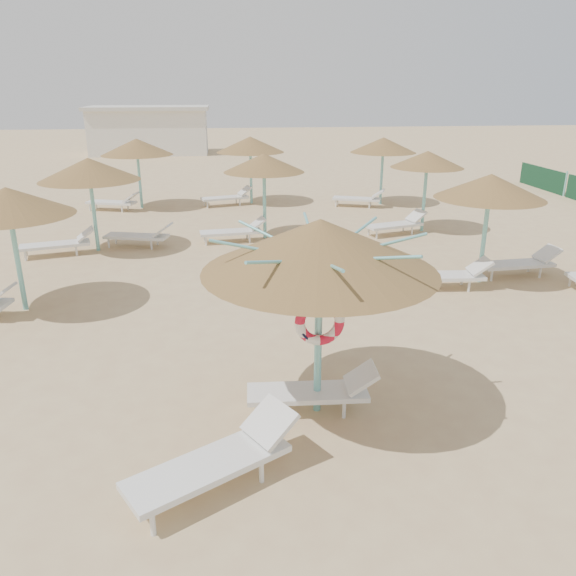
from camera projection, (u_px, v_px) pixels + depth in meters
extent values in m
plane|color=tan|center=(301.00, 417.00, 8.33)|extent=(120.00, 120.00, 0.00)
cylinder|color=#71C5C3|center=(318.00, 335.00, 8.11)|extent=(0.11, 0.11, 2.47)
cone|color=olive|center=(320.00, 246.00, 7.65)|extent=(3.30, 3.30, 0.74)
cylinder|color=#71C5C3|center=(320.00, 264.00, 7.73)|extent=(0.20, 0.20, 0.12)
cylinder|color=#71C5C3|center=(374.00, 247.00, 7.74)|extent=(1.49, 0.04, 0.38)
cylinder|color=#71C5C3|center=(350.00, 238.00, 8.22)|extent=(1.08, 1.08, 0.38)
cylinder|color=#71C5C3|center=(311.00, 235.00, 8.37)|extent=(0.04, 1.49, 0.38)
cylinder|color=#71C5C3|center=(277.00, 240.00, 8.10)|extent=(1.08, 1.08, 0.38)
cylinder|color=#71C5C3|center=(265.00, 250.00, 7.58)|extent=(1.49, 0.04, 0.38)
cylinder|color=#71C5C3|center=(285.00, 262.00, 7.10)|extent=(1.08, 1.08, 0.38)
cylinder|color=#71C5C3|center=(330.00, 265.00, 6.95)|extent=(0.04, 1.49, 0.38)
cylinder|color=#71C5C3|center=(368.00, 259.00, 7.22)|extent=(1.08, 1.08, 0.38)
torus|color=red|center=(320.00, 322.00, 7.92)|extent=(0.72, 0.15, 0.72)
cylinder|color=silver|center=(153.00, 524.00, 6.10)|extent=(0.06, 0.06, 0.30)
cylinder|color=silver|center=(133.00, 497.00, 6.50)|extent=(0.06, 0.06, 0.30)
cylinder|color=silver|center=(261.00, 472.00, 6.92)|extent=(0.06, 0.06, 0.30)
cylinder|color=silver|center=(238.00, 451.00, 7.32)|extent=(0.06, 0.06, 0.30)
cube|color=silver|center=(208.00, 466.00, 6.72)|extent=(2.08, 1.60, 0.09)
cube|color=silver|center=(270.00, 422.00, 7.15)|extent=(0.77, 0.81, 0.39)
cylinder|color=silver|center=(257.00, 413.00, 8.19)|extent=(0.06, 0.06, 0.27)
cylinder|color=silver|center=(257.00, 396.00, 8.64)|extent=(0.06, 0.06, 0.27)
cylinder|color=silver|center=(344.00, 410.00, 8.27)|extent=(0.06, 0.06, 0.27)
cylinder|color=silver|center=(339.00, 393.00, 8.72)|extent=(0.06, 0.06, 0.27)
cube|color=silver|center=(307.00, 393.00, 8.41)|extent=(1.83, 0.68, 0.08)
cube|color=silver|center=(361.00, 377.00, 8.38)|extent=(0.49, 0.59, 0.35)
cylinder|color=#71C5C3|center=(17.00, 259.00, 11.96)|extent=(0.11, 0.11, 2.30)
cone|color=olive|center=(8.00, 201.00, 11.53)|extent=(2.64, 2.64, 0.59)
cylinder|color=#71C5C3|center=(9.00, 213.00, 11.62)|extent=(0.20, 0.20, 0.12)
cube|color=silver|center=(1.00, 294.00, 11.64)|extent=(0.56, 0.66, 0.36)
cylinder|color=#71C5C3|center=(94.00, 212.00, 16.33)|extent=(0.11, 0.11, 2.30)
cone|color=olive|center=(89.00, 169.00, 15.91)|extent=(2.84, 2.84, 0.64)
cylinder|color=#71C5C3|center=(90.00, 178.00, 15.99)|extent=(0.20, 0.20, 0.12)
cylinder|color=silver|center=(25.00, 256.00, 15.69)|extent=(0.06, 0.06, 0.28)
cylinder|color=silver|center=(26.00, 251.00, 16.13)|extent=(0.06, 0.06, 0.28)
cylinder|color=silver|center=(76.00, 251.00, 16.15)|extent=(0.06, 0.06, 0.28)
cylinder|color=silver|center=(76.00, 247.00, 16.59)|extent=(0.06, 0.06, 0.28)
cube|color=silver|center=(55.00, 245.00, 16.12)|extent=(2.00, 1.08, 0.08)
cube|color=silver|center=(85.00, 234.00, 16.33)|extent=(0.62, 0.70, 0.36)
cylinder|color=silver|center=(109.00, 243.00, 16.95)|extent=(0.06, 0.06, 0.28)
cylinder|color=silver|center=(116.00, 239.00, 17.42)|extent=(0.06, 0.06, 0.28)
cylinder|color=silver|center=(151.00, 245.00, 16.77)|extent=(0.06, 0.06, 0.28)
cylinder|color=silver|center=(157.00, 241.00, 17.24)|extent=(0.06, 0.06, 0.28)
cube|color=silver|center=(137.00, 236.00, 17.01)|extent=(2.00, 1.08, 0.08)
cube|color=silver|center=(163.00, 230.00, 16.82)|extent=(0.62, 0.70, 0.36)
cylinder|color=#71C5C3|center=(140.00, 179.00, 22.14)|extent=(0.11, 0.11, 2.30)
cone|color=olive|center=(137.00, 147.00, 21.71)|extent=(2.77, 2.77, 0.62)
cylinder|color=#71C5C3|center=(137.00, 153.00, 21.80)|extent=(0.20, 0.20, 0.12)
cylinder|color=silver|center=(90.00, 208.00, 21.90)|extent=(0.06, 0.06, 0.28)
cylinder|color=silver|center=(96.00, 205.00, 22.36)|extent=(0.06, 0.06, 0.28)
cylinder|color=silver|center=(122.00, 209.00, 21.66)|extent=(0.06, 0.06, 0.28)
cylinder|color=silver|center=(128.00, 206.00, 22.12)|extent=(0.06, 0.06, 0.28)
cube|color=silver|center=(111.00, 202.00, 21.93)|extent=(2.00, 1.16, 0.08)
cube|color=silver|center=(131.00, 197.00, 21.70)|extent=(0.64, 0.72, 0.36)
cylinder|color=#71C5C3|center=(265.00, 202.00, 17.73)|extent=(0.11, 0.11, 2.30)
cone|color=olive|center=(264.00, 163.00, 17.31)|extent=(2.52, 2.52, 0.57)
cylinder|color=#71C5C3|center=(264.00, 170.00, 17.39)|extent=(0.20, 0.20, 0.12)
cylinder|color=silver|center=(206.00, 241.00, 17.18)|extent=(0.06, 0.06, 0.28)
cylinder|color=silver|center=(205.00, 237.00, 17.64)|extent=(0.06, 0.06, 0.28)
cylinder|color=silver|center=(250.00, 239.00, 17.47)|extent=(0.06, 0.06, 0.28)
cylinder|color=silver|center=(247.00, 235.00, 17.93)|extent=(0.06, 0.06, 0.28)
cube|color=silver|center=(231.00, 232.00, 17.52)|extent=(1.96, 0.83, 0.08)
cube|color=silver|center=(257.00, 223.00, 17.62)|extent=(0.55, 0.65, 0.36)
cylinder|color=#71C5C3|center=(251.00, 175.00, 23.03)|extent=(0.11, 0.11, 2.30)
cone|color=olive|center=(250.00, 144.00, 22.60)|extent=(2.74, 2.74, 0.62)
cylinder|color=#71C5C3|center=(250.00, 150.00, 22.69)|extent=(0.20, 0.20, 0.12)
cylinder|color=silver|center=(207.00, 205.00, 22.38)|extent=(0.06, 0.06, 0.28)
cylinder|color=silver|center=(204.00, 203.00, 22.81)|extent=(0.06, 0.06, 0.28)
cylinder|color=silver|center=(240.00, 202.00, 22.85)|extent=(0.06, 0.06, 0.28)
cylinder|color=silver|center=(236.00, 200.00, 23.29)|extent=(0.06, 0.06, 0.28)
cube|color=silver|center=(225.00, 198.00, 22.82)|extent=(2.00, 1.10, 0.08)
cube|color=silver|center=(245.00, 191.00, 23.03)|extent=(0.63, 0.71, 0.36)
cylinder|color=#71C5C3|center=(484.00, 237.00, 13.70)|extent=(0.11, 0.11, 2.30)
cone|color=olive|center=(490.00, 186.00, 13.27)|extent=(2.60, 2.60, 0.58)
cylinder|color=#71C5C3|center=(489.00, 196.00, 13.35)|extent=(0.20, 0.20, 0.12)
cylinder|color=silver|center=(413.00, 287.00, 13.28)|extent=(0.06, 0.06, 0.28)
cylinder|color=silver|center=(408.00, 280.00, 13.75)|extent=(0.06, 0.06, 0.28)
cylinder|color=silver|center=(469.00, 286.00, 13.33)|extent=(0.06, 0.06, 0.28)
cylinder|color=silver|center=(462.00, 279.00, 13.80)|extent=(0.06, 0.06, 0.28)
cube|color=silver|center=(444.00, 276.00, 13.48)|extent=(1.94, 0.76, 0.08)
cube|color=silver|center=(480.00, 266.00, 13.44)|extent=(0.53, 0.63, 0.36)
cylinder|color=silver|center=(492.00, 276.00, 14.07)|extent=(0.06, 0.06, 0.28)
cylinder|color=silver|center=(482.00, 270.00, 14.53)|extent=(0.06, 0.06, 0.28)
cylinder|color=silver|center=(540.00, 273.00, 14.31)|extent=(0.06, 0.06, 0.28)
cylinder|color=silver|center=(529.00, 267.00, 14.77)|extent=(0.06, 0.06, 0.28)
cube|color=silver|center=(516.00, 264.00, 14.38)|extent=(1.94, 0.76, 0.08)
cube|color=silver|center=(547.00, 253.00, 14.45)|extent=(0.53, 0.63, 0.36)
cylinder|color=#71C5C3|center=(424.00, 197.00, 18.59)|extent=(0.11, 0.11, 2.30)
cone|color=olive|center=(427.00, 159.00, 18.17)|extent=(2.37, 2.37, 0.53)
cylinder|color=#71C5C3|center=(427.00, 166.00, 18.25)|extent=(0.20, 0.20, 0.12)
cylinder|color=silver|center=(377.00, 235.00, 17.93)|extent=(0.06, 0.06, 0.28)
cylinder|color=silver|center=(369.00, 231.00, 18.36)|extent=(0.06, 0.06, 0.28)
cylinder|color=silver|center=(412.00, 231.00, 18.43)|extent=(0.06, 0.06, 0.28)
cylinder|color=silver|center=(403.00, 227.00, 18.86)|extent=(0.06, 0.06, 0.28)
cube|color=silver|center=(394.00, 225.00, 18.38)|extent=(2.00, 1.13, 0.08)
cube|color=silver|center=(416.00, 216.00, 18.61)|extent=(0.64, 0.71, 0.36)
cylinder|color=#71C5C3|center=(382.00, 176.00, 22.85)|extent=(0.11, 0.11, 2.30)
cone|color=olive|center=(383.00, 145.00, 22.43)|extent=(2.63, 2.63, 0.59)
cylinder|color=#71C5C3|center=(383.00, 151.00, 22.51)|extent=(0.20, 0.20, 0.12)
cylinder|color=silver|center=(336.00, 203.00, 22.64)|extent=(0.06, 0.06, 0.28)
cylinder|color=silver|center=(338.00, 201.00, 23.10)|extent=(0.06, 0.06, 0.28)
cylinder|color=silver|center=(369.00, 205.00, 22.36)|extent=(0.06, 0.06, 0.28)
cylinder|color=silver|center=(371.00, 203.00, 22.81)|extent=(0.06, 0.06, 0.28)
cube|color=silver|center=(357.00, 199.00, 22.64)|extent=(2.00, 1.22, 0.08)
cube|color=silver|center=(378.00, 194.00, 22.38)|extent=(0.66, 0.73, 0.36)
cylinder|color=silver|center=(570.00, 281.00, 13.69)|extent=(0.06, 0.06, 0.28)
cube|color=silver|center=(150.00, 132.00, 39.84)|extent=(8.00, 4.00, 3.00)
cube|color=beige|center=(148.00, 108.00, 39.29)|extent=(8.40, 4.40, 0.25)
cube|color=#1B5131|center=(542.00, 178.00, 26.49)|extent=(0.08, 3.80, 1.00)
cylinder|color=#71C5C3|center=(565.00, 184.00, 24.70)|extent=(0.08, 0.08, 1.10)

